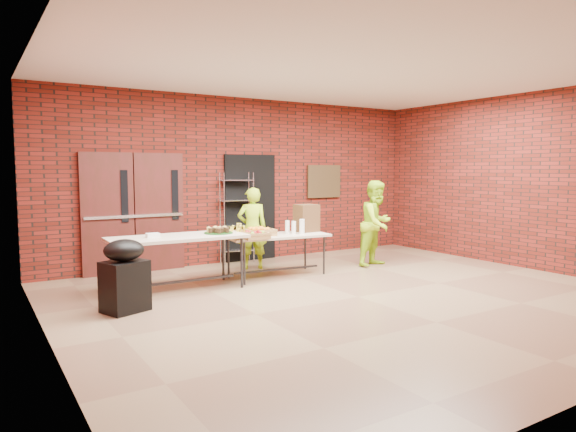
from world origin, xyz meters
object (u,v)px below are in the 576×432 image
object	(u,v)px
table_left	(178,241)
covered_grill	(125,275)
wire_rack	(237,218)
volunteer_woman	(252,228)
table_right	(277,238)
volunteer_man	(377,223)
coffee_dispenser	(306,218)

from	to	relation	value
table_left	covered_grill	size ratio (longest dim) A/B	2.17
wire_rack	covered_grill	world-z (taller)	wire_rack
volunteer_woman	table_right	bearing A→B (deg)	110.31
wire_rack	volunteer_man	size ratio (longest dim) A/B	1.09
table_right	volunteer_woman	bearing A→B (deg)	99.19
wire_rack	volunteer_man	distance (m)	2.67
covered_grill	coffee_dispenser	bearing A→B (deg)	-4.77
volunteer_man	volunteer_woman	bearing A→B (deg)	141.41
wire_rack	table_left	bearing A→B (deg)	-126.22
coffee_dispenser	volunteer_woman	xyz separation A→B (m)	(-0.71, 0.70, -0.21)
wire_rack	volunteer_woman	size ratio (longest dim) A/B	1.18
wire_rack	volunteer_woman	world-z (taller)	wire_rack
table_left	volunteer_woman	xyz separation A→B (m)	(1.74, 0.90, -0.01)
table_left	coffee_dispenser	xyz separation A→B (m)	(2.45, 0.20, 0.20)
wire_rack	table_left	size ratio (longest dim) A/B	0.86
table_right	volunteer_man	distance (m)	2.10
coffee_dispenser	volunteer_man	xyz separation A→B (m)	(1.43, -0.25, -0.15)
coffee_dispenser	table_left	bearing A→B (deg)	-175.32
table_left	volunteer_man	bearing A→B (deg)	0.56
coffee_dispenser	volunteer_woman	world-z (taller)	volunteer_woman
table_left	table_right	distance (m)	1.79
table_right	coffee_dispenser	size ratio (longest dim) A/B	3.73
table_left	covered_grill	world-z (taller)	covered_grill
table_right	coffee_dispenser	distance (m)	0.74
table_right	volunteer_woman	world-z (taller)	volunteer_woman
covered_grill	volunteer_man	bearing A→B (deg)	-12.00
wire_rack	table_right	world-z (taller)	wire_rack
table_right	coffee_dispenser	bearing A→B (deg)	14.35
table_left	table_right	size ratio (longest dim) A/B	1.13
table_right	table_left	bearing A→B (deg)	-170.93
table_right	covered_grill	size ratio (longest dim) A/B	1.93
table_left	table_right	world-z (taller)	table_left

